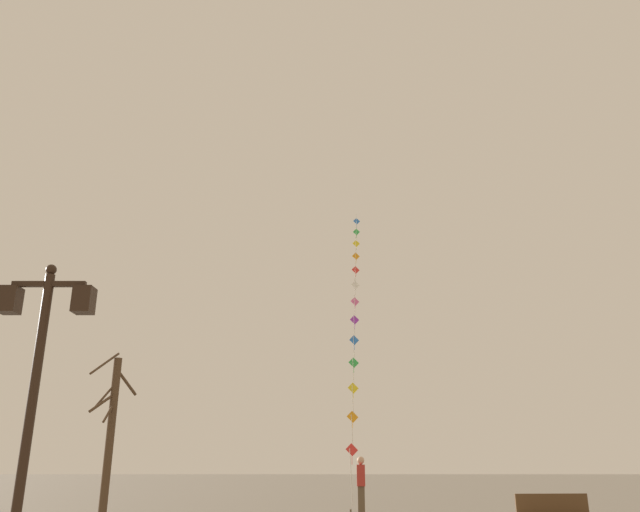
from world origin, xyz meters
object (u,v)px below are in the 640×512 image
kite_train (354,310)px  bare_tree (109,430)px  kite_flyer (360,485)px  twin_lantern_lamp_post (38,351)px

kite_train → bare_tree: kite_train is taller
kite_flyer → bare_tree: bearing=92.4°
twin_lantern_lamp_post → kite_flyer: (5.31, 10.38, -2.15)m
kite_train → kite_flyer: 12.06m
twin_lantern_lamp_post → kite_train: (5.76, 19.77, 5.40)m
kite_flyer → bare_tree: (-7.55, 0.06, 1.58)m
kite_train → kite_flyer: (-0.45, -9.40, -7.55)m
twin_lantern_lamp_post → bare_tree: size_ratio=0.91×
kite_train → twin_lantern_lamp_post: bearing=-106.3°
kite_train → kite_flyer: bearing=-92.7°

